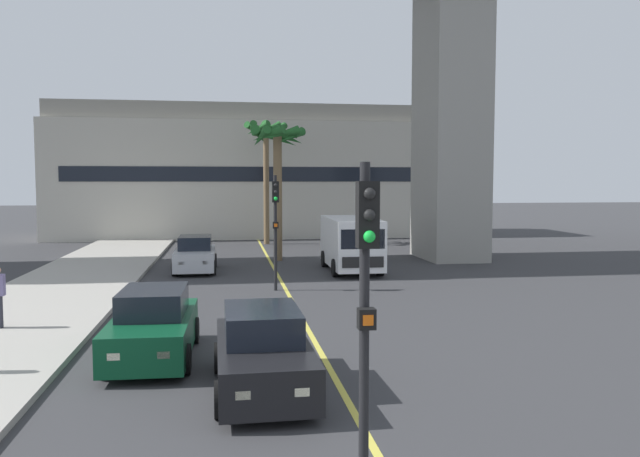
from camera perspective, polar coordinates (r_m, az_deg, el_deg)
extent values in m
cube|color=#DBCC4C|center=(24.80, -3.42, -4.95)|extent=(0.14, 56.00, 0.01)
cube|color=gray|center=(33.39, 11.71, 11.12)|extent=(2.80, 4.40, 16.02)
cube|color=beige|center=(47.00, -5.88, 4.35)|extent=(28.50, 8.00, 8.11)
cube|color=#9C998D|center=(47.24, -5.93, 10.01)|extent=(27.93, 7.20, 1.20)
cube|color=black|center=(42.99, -5.64, 4.90)|extent=(25.65, 0.04, 1.00)
cube|color=#B7BABF|center=(28.48, -11.19, -2.65)|extent=(1.71, 4.10, 0.80)
cube|color=black|center=(28.56, -11.20, -1.26)|extent=(1.40, 2.05, 0.60)
cube|color=#F2EDCC|center=(26.47, -10.37, -3.06)|extent=(0.24, 0.08, 0.14)
cube|color=#F2EDCC|center=(26.51, -12.39, -3.08)|extent=(0.24, 0.08, 0.14)
cylinder|color=black|center=(27.23, -9.60, -3.50)|extent=(0.22, 0.64, 0.64)
cylinder|color=black|center=(27.31, -13.00, -3.53)|extent=(0.22, 0.64, 0.64)
cylinder|color=black|center=(29.75, -9.52, -2.84)|extent=(0.22, 0.64, 0.64)
cylinder|color=black|center=(29.82, -12.63, -2.87)|extent=(0.22, 0.64, 0.64)
cube|color=black|center=(12.28, -5.17, -11.80)|extent=(1.77, 4.13, 0.80)
cube|color=black|center=(12.25, -5.24, -8.55)|extent=(1.43, 2.07, 0.60)
cube|color=#F2EDCC|center=(10.40, -1.65, -14.50)|extent=(0.24, 0.08, 0.14)
cube|color=#F2EDCC|center=(10.32, -6.97, -14.68)|extent=(0.24, 0.08, 0.14)
cylinder|color=black|center=(11.24, -0.40, -14.71)|extent=(0.23, 0.64, 0.64)
cylinder|color=black|center=(11.11, -8.94, -14.99)|extent=(0.23, 0.64, 0.64)
cylinder|color=black|center=(13.64, -2.12, -11.27)|extent=(0.23, 0.64, 0.64)
cylinder|color=black|center=(13.54, -9.05, -11.45)|extent=(0.23, 0.64, 0.64)
cube|color=#0C4728|center=(14.81, -14.82, -9.13)|extent=(1.79, 4.14, 0.80)
cube|color=black|center=(14.82, -14.79, -6.43)|extent=(1.44, 2.08, 0.60)
cube|color=#F2EDCC|center=(12.81, -13.92, -11.00)|extent=(0.24, 0.09, 0.14)
cube|color=#F2EDCC|center=(12.95, -18.11, -10.91)|extent=(0.24, 0.09, 0.14)
cylinder|color=black|center=(13.56, -12.07, -11.46)|extent=(0.23, 0.64, 0.64)
cylinder|color=black|center=(13.80, -18.90, -11.33)|extent=(0.23, 0.64, 0.64)
cylinder|color=black|center=(16.02, -11.29, -9.00)|extent=(0.23, 0.64, 0.64)
cylinder|color=black|center=(16.22, -17.06, -8.95)|extent=(0.23, 0.64, 0.64)
cube|color=white|center=(27.95, 2.81, -1.20)|extent=(2.06, 5.22, 2.10)
cube|color=black|center=(25.41, 3.88, -0.96)|extent=(1.80, 0.10, 0.80)
cube|color=black|center=(25.46, 3.90, -3.06)|extent=(1.70, 0.08, 0.44)
cylinder|color=black|center=(26.73, 5.43, -3.48)|extent=(0.27, 0.76, 0.76)
cylinder|color=black|center=(26.36, 1.40, -3.57)|extent=(0.27, 0.76, 0.76)
cylinder|color=black|center=(29.75, 4.05, -2.68)|extent=(0.27, 0.76, 0.76)
cylinder|color=black|center=(29.42, 0.42, -2.75)|extent=(0.27, 0.76, 0.76)
cylinder|color=black|center=(7.53, 4.00, -10.16)|extent=(0.12, 0.12, 4.20)
cube|color=black|center=(7.17, 4.31, 1.25)|extent=(0.24, 0.20, 0.76)
sphere|color=black|center=(7.06, 4.50, 3.15)|extent=(0.14, 0.14, 0.14)
sphere|color=black|center=(7.07, 4.49, 1.21)|extent=(0.14, 0.14, 0.14)
sphere|color=#19D83F|center=(7.09, 4.47, -0.73)|extent=(0.14, 0.14, 0.14)
cube|color=black|center=(7.35, 4.22, -8.12)|extent=(0.20, 0.16, 0.24)
cube|color=orange|center=(7.27, 4.36, -8.25)|extent=(0.12, 0.03, 0.12)
cylinder|color=black|center=(22.98, -4.05, -0.42)|extent=(0.12, 0.12, 4.20)
cube|color=black|center=(22.77, -4.04, 3.32)|extent=(0.24, 0.20, 0.76)
sphere|color=black|center=(22.67, -4.02, 3.92)|extent=(0.14, 0.14, 0.14)
sphere|color=black|center=(22.67, -4.02, 3.31)|extent=(0.14, 0.14, 0.14)
sphere|color=#19D83F|center=(22.67, -4.02, 2.71)|extent=(0.14, 0.14, 0.14)
cube|color=black|center=(22.84, -4.03, 0.31)|extent=(0.20, 0.16, 0.24)
cube|color=orange|center=(22.76, -4.01, 0.29)|extent=(0.12, 0.03, 0.12)
cylinder|color=brown|center=(31.65, -3.84, 2.80)|extent=(0.43, 0.43, 6.33)
sphere|color=#236028|center=(31.74, -3.87, 8.79)|extent=(0.60, 0.60, 0.60)
cone|color=#236028|center=(31.78, -2.23, 8.40)|extent=(0.50, 1.86, 0.86)
cone|color=#236028|center=(32.44, -2.89, 8.15)|extent=(1.67, 1.56, 1.00)
cone|color=#236028|center=(32.60, -3.67, 8.05)|extent=(1.88, 0.80, 1.07)
cone|color=#236028|center=(32.53, -4.60, 8.35)|extent=(1.88, 1.12, 0.80)
cone|color=#236028|center=(31.92, -5.46, 8.33)|extent=(0.95, 1.90, 0.89)
cone|color=#236028|center=(31.36, -5.38, 8.16)|extent=(1.01, 1.87, 1.09)
cone|color=#236028|center=(30.95, -4.73, 8.42)|extent=(1.76, 1.43, 0.93)
cone|color=#236028|center=(30.84, -3.54, 8.49)|extent=(1.89, 0.65, 0.88)
cone|color=#236028|center=(31.14, -2.59, 8.30)|extent=(1.61, 1.61, 1.02)
cylinder|color=brown|center=(40.10, -4.87, 3.84)|extent=(0.36, 0.36, 7.37)
sphere|color=#236028|center=(40.26, -4.90, 9.31)|extent=(0.60, 0.60, 0.60)
cone|color=#236028|center=(40.20, -3.65, 8.93)|extent=(0.64, 1.83, 0.94)
cone|color=#236028|center=(40.82, -3.99, 8.75)|extent=(1.46, 1.66, 1.06)
cone|color=#236028|center=(41.10, -4.99, 8.78)|extent=(1.79, 0.45, 0.99)
cone|color=#236028|center=(40.73, -5.93, 8.86)|extent=(1.44, 1.69, 0.94)
cone|color=#236028|center=(40.13, -6.15, 8.96)|extent=(0.56, 1.82, 0.90)
cone|color=#236028|center=(39.53, -5.65, 8.93)|extent=(1.65, 1.48, 1.02)
cone|color=#236028|center=(39.36, -4.77, 8.90)|extent=(1.79, 0.51, 1.07)
cone|color=#236028|center=(39.74, -3.86, 8.86)|extent=(1.45, 1.66, 1.07)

